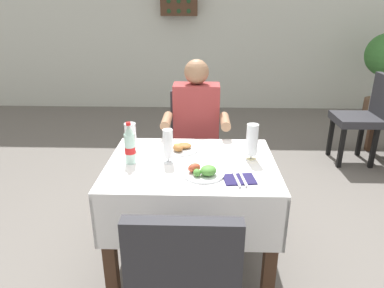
# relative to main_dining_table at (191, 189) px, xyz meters

# --- Properties ---
(ground_plane) EXTENTS (11.00, 11.00, 0.00)m
(ground_plane) POSITION_rel_main_dining_table_xyz_m (0.06, -0.06, -0.56)
(ground_plane) COLOR #66605B
(back_wall) EXTENTS (11.00, 0.12, 3.12)m
(back_wall) POSITION_rel_main_dining_table_xyz_m (0.06, 3.96, 1.00)
(back_wall) COLOR silver
(back_wall) RESTS_ON ground
(main_dining_table) EXTENTS (1.02, 0.81, 0.75)m
(main_dining_table) POSITION_rel_main_dining_table_xyz_m (0.00, 0.00, 0.00)
(main_dining_table) COLOR white
(main_dining_table) RESTS_ON ground
(chair_far_diner_seat) EXTENTS (0.44, 0.50, 0.97)m
(chair_far_diner_seat) POSITION_rel_main_dining_table_xyz_m (-0.00, 0.79, -0.01)
(chair_far_diner_seat) COLOR #2D2D33
(chair_far_diner_seat) RESTS_ON ground
(chair_near_camera_side) EXTENTS (0.44, 0.50, 0.97)m
(chair_near_camera_side) POSITION_rel_main_dining_table_xyz_m (-0.00, -0.79, -0.01)
(chair_near_camera_side) COLOR #2D2D33
(chair_near_camera_side) RESTS_ON ground
(seated_diner_far) EXTENTS (0.50, 0.46, 1.26)m
(seated_diner_far) POSITION_rel_main_dining_table_xyz_m (0.01, 0.69, 0.15)
(seated_diner_far) COLOR #282D42
(seated_diner_far) RESTS_ON ground
(plate_near_camera) EXTENTS (0.24, 0.24, 0.07)m
(plate_near_camera) POSITION_rel_main_dining_table_xyz_m (0.07, -0.18, 0.20)
(plate_near_camera) COLOR white
(plate_near_camera) RESTS_ON main_dining_table
(plate_far_diner) EXTENTS (0.23, 0.23, 0.05)m
(plate_far_diner) POSITION_rel_main_dining_table_xyz_m (-0.07, 0.19, 0.20)
(plate_far_diner) COLOR white
(plate_far_diner) RESTS_ON main_dining_table
(beer_glass_left) EXTENTS (0.07, 0.07, 0.20)m
(beer_glass_left) POSITION_rel_main_dining_table_xyz_m (-0.39, 0.14, 0.29)
(beer_glass_left) COLOR white
(beer_glass_left) RESTS_ON main_dining_table
(beer_glass_middle) EXTENTS (0.07, 0.07, 0.21)m
(beer_glass_middle) POSITION_rel_main_dining_table_xyz_m (-0.14, -0.01, 0.29)
(beer_glass_middle) COLOR white
(beer_glass_middle) RESTS_ON main_dining_table
(beer_glass_right) EXTENTS (0.07, 0.07, 0.23)m
(beer_glass_right) POSITION_rel_main_dining_table_xyz_m (0.37, 0.06, 0.30)
(beer_glass_right) COLOR white
(beer_glass_right) RESTS_ON main_dining_table
(cola_bottle_primary) EXTENTS (0.06, 0.06, 0.26)m
(cola_bottle_primary) POSITION_rel_main_dining_table_xyz_m (-0.37, -0.02, 0.29)
(cola_bottle_primary) COLOR silver
(cola_bottle_primary) RESTS_ON main_dining_table
(napkin_cutlery_set) EXTENTS (0.19, 0.19, 0.01)m
(napkin_cutlery_set) POSITION_rel_main_dining_table_xyz_m (0.27, -0.22, 0.19)
(napkin_cutlery_set) COLOR #231E4C
(napkin_cutlery_set) RESTS_ON main_dining_table
(background_chair_left) EXTENTS (0.50, 0.44, 0.97)m
(background_chair_left) POSITION_rel_main_dining_table_xyz_m (1.81, 1.73, -0.01)
(background_chair_left) COLOR #2D2D33
(background_chair_left) RESTS_ON ground
(wall_bottle_rack) EXTENTS (0.56, 0.21, 0.42)m
(wall_bottle_rack) POSITION_rel_main_dining_table_xyz_m (-0.31, 3.80, 1.13)
(wall_bottle_rack) COLOR #472D1E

